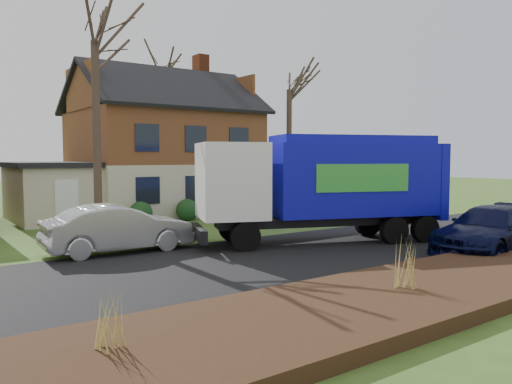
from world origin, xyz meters
TOP-DOWN VIEW (x-y plane):
  - ground at (0.00, 0.00)m, footprint 120.00×120.00m
  - road at (0.00, 0.00)m, footprint 80.00×7.00m
  - mulch_verge at (0.00, -5.30)m, footprint 80.00×3.50m
  - main_house at (1.49, 13.91)m, footprint 12.95×8.95m
  - garbage_truck at (2.34, 1.12)m, footprint 9.25×5.44m
  - silver_sedan at (-4.47, 3.63)m, footprint 4.77×1.81m
  - navy_wagon at (5.26, -3.40)m, footprint 5.32×2.57m
  - tree_front_west at (-3.80, 7.71)m, footprint 3.55×3.55m
  - tree_front_east at (8.65, 10.97)m, footprint 3.62×3.62m
  - tree_back at (5.08, 20.54)m, footprint 3.81×3.81m
  - grass_clump_west at (-7.85, -4.94)m, footprint 0.35×0.29m
  - grass_clump_mid at (-1.49, -5.37)m, footprint 0.37×0.31m

SIDE VIEW (x-z plane):
  - ground at x=0.00m, z-range 0.00..0.00m
  - road at x=0.00m, z-range 0.00..0.02m
  - mulch_verge at x=0.00m, z-range 0.00..0.30m
  - navy_wagon at x=5.26m, z-range 0.00..1.49m
  - grass_clump_west at x=-7.85m, z-range 0.30..1.22m
  - silver_sedan at x=-4.47m, z-range 0.00..1.55m
  - grass_clump_mid at x=-1.49m, z-range 0.30..1.34m
  - garbage_truck at x=2.34m, z-range 0.29..4.14m
  - main_house at x=1.49m, z-range -0.60..8.66m
  - tree_front_east at x=8.65m, z-range 3.15..13.21m
  - tree_front_west at x=-3.80m, z-range 3.42..13.98m
  - tree_back at x=5.08m, z-range 4.03..16.10m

